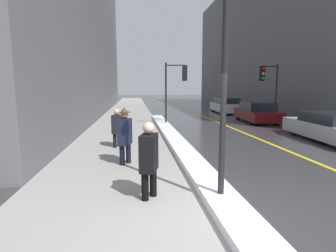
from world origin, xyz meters
The scene contains 14 objects.
ground_plane centered at (0.00, 0.00, 0.00)m, with size 160.00×160.00×0.00m, color #38383A.
sidewalk_slab centered at (-2.00, 15.00, 0.01)m, with size 4.00×80.00×0.01m.
road_centre_stripe centered at (4.00, 15.00, 0.00)m, with size 0.16×80.00×0.00m.
snow_bank_curb centered at (0.21, 6.99, 0.09)m, with size 0.72×17.12×0.19m.
building_facade_right centered at (13.00, 22.00, 7.21)m, with size 6.00×36.00×14.41m.
lamp_post centered at (0.21, 0.64, 3.04)m, with size 0.28×0.28×5.09m.
traffic_light_near centered at (1.10, 11.30, 2.67)m, with size 1.30×0.36×3.69m.
traffic_light_far centered at (6.88, 11.61, 2.68)m, with size 1.31×0.43×3.71m.
pedestrian_nearside centered at (-1.17, 1.00, 0.87)m, with size 0.42×0.57×1.58m.
pedestrian_in_fedora centered at (-1.73, 3.52, 0.92)m, with size 0.43×0.58×1.69m.
pedestrian_in_glasses centered at (-2.11, 5.83, 0.81)m, with size 0.39×0.53×1.47m.
parked_car_silver centered at (6.77, 5.95, 0.58)m, with size 2.06×4.77×1.22m.
parked_car_maroon centered at (6.70, 12.50, 0.61)m, with size 2.28×4.64×1.30m.
parked_car_white centered at (6.86, 18.94, 0.63)m, with size 2.20×4.98×1.34m.
Camera 1 is at (-1.44, -4.09, 2.24)m, focal length 28.00 mm.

